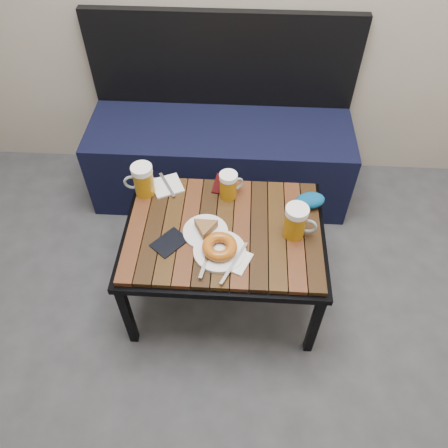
# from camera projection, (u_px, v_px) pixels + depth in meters

# --- Properties ---
(bench) EXTENTS (1.40, 0.50, 0.95)m
(bench) POSITION_uv_depth(u_px,v_px,m) (221.00, 151.00, 2.44)
(bench) COLOR black
(bench) RESTS_ON ground
(cafe_table) EXTENTS (0.84, 0.62, 0.47)m
(cafe_table) POSITION_uv_depth(u_px,v_px,m) (224.00, 235.00, 1.83)
(cafe_table) COLOR black
(cafe_table) RESTS_ON ground
(beer_mug_left) EXTENTS (0.14, 0.09, 0.15)m
(beer_mug_left) POSITION_uv_depth(u_px,v_px,m) (143.00, 180.00, 1.88)
(beer_mug_left) COLOR #A36C0D
(beer_mug_left) RESTS_ON cafe_table
(beer_mug_centre) EXTENTS (0.12, 0.10, 0.13)m
(beer_mug_centre) POSITION_uv_depth(u_px,v_px,m) (229.00, 185.00, 1.88)
(beer_mug_centre) COLOR #A36C0D
(beer_mug_centre) RESTS_ON cafe_table
(beer_mug_right) EXTENTS (0.14, 0.10, 0.15)m
(beer_mug_right) POSITION_uv_depth(u_px,v_px,m) (296.00, 222.00, 1.73)
(beer_mug_right) COLOR #A36C0D
(beer_mug_right) RESTS_ON cafe_table
(plate_pie) EXTENTS (0.18, 0.18, 0.05)m
(plate_pie) POSITION_uv_depth(u_px,v_px,m) (205.00, 229.00, 1.77)
(plate_pie) COLOR white
(plate_pie) RESTS_ON cafe_table
(plate_bagel) EXTENTS (0.21, 0.26, 0.06)m
(plate_bagel) POSITION_uv_depth(u_px,v_px,m) (220.00, 249.00, 1.70)
(plate_bagel) COLOR white
(plate_bagel) RESTS_ON cafe_table
(napkin_left) EXTENTS (0.17, 0.17, 0.01)m
(napkin_left) POSITION_uv_depth(u_px,v_px,m) (167.00, 186.00, 1.96)
(napkin_left) COLOR white
(napkin_left) RESTS_ON cafe_table
(napkin_right) EXTENTS (0.17, 0.16, 0.01)m
(napkin_right) POSITION_uv_depth(u_px,v_px,m) (232.00, 259.00, 1.69)
(napkin_right) COLOR white
(napkin_right) RESTS_ON cafe_table
(passport_navy) EXTENTS (0.16, 0.16, 0.01)m
(passport_navy) POSITION_uv_depth(u_px,v_px,m) (170.00, 243.00, 1.75)
(passport_navy) COLOR black
(passport_navy) RESTS_ON cafe_table
(passport_burgundy) EXTENTS (0.11, 0.14, 0.01)m
(passport_burgundy) POSITION_uv_depth(u_px,v_px,m) (224.00, 184.00, 1.97)
(passport_burgundy) COLOR black
(passport_burgundy) RESTS_ON cafe_table
(knit_pouch) EXTENTS (0.15, 0.12, 0.06)m
(knit_pouch) POSITION_uv_depth(u_px,v_px,m) (310.00, 200.00, 1.87)
(knit_pouch) COLOR navy
(knit_pouch) RESTS_ON cafe_table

